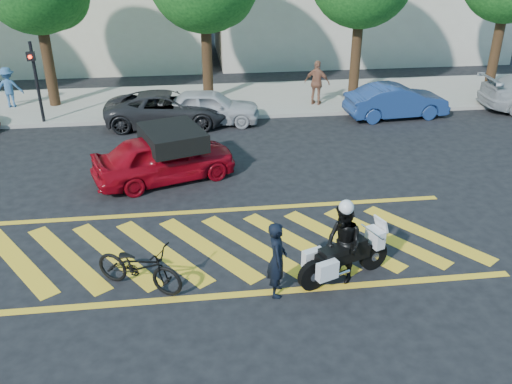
{
  "coord_description": "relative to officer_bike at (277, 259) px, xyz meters",
  "views": [
    {
      "loc": [
        -0.86,
        -11.15,
        7.01
      ],
      "look_at": [
        0.66,
        0.8,
        1.05
      ],
      "focal_mm": 38.0,
      "sensor_mm": 36.0,
      "label": 1
    }
  ],
  "objects": [
    {
      "name": "parked_right",
      "position": [
        6.62,
        10.93,
        -0.18
      ],
      "size": [
        4.16,
        1.74,
        1.34
      ],
      "primitive_type": "imported",
      "rotation": [
        0.0,
        0.0,
        1.65
      ],
      "color": "navy",
      "rests_on": "ground"
    },
    {
      "name": "parked_mid_left",
      "position": [
        -2.46,
        11.14,
        -0.19
      ],
      "size": [
        4.8,
        2.4,
        1.3
      ],
      "primitive_type": "imported",
      "rotation": [
        0.0,
        0.0,
        1.52
      ],
      "color": "#232325",
      "rests_on": "ground"
    },
    {
      "name": "crosswalk",
      "position": [
        -0.79,
        1.94,
        -0.84
      ],
      "size": [
        12.33,
        4.0,
        0.01
      ],
      "color": "yellow",
      "rests_on": "ground"
    },
    {
      "name": "bicycle",
      "position": [
        -2.86,
        0.56,
        -0.31
      ],
      "size": [
        2.14,
        1.61,
        1.07
      ],
      "primitive_type": "imported",
      "rotation": [
        0.0,
        0.0,
        1.07
      ],
      "color": "black",
      "rests_on": "ground"
    },
    {
      "name": "officer_moto",
      "position": [
        1.49,
        0.34,
        0.05
      ],
      "size": [
        0.94,
        1.05,
        1.78
      ],
      "primitive_type": "imported",
      "rotation": [
        0.0,
        0.0,
        -1.2
      ],
      "color": "black",
      "rests_on": "ground"
    },
    {
      "name": "red_convertible",
      "position": [
        -2.44,
        6.05,
        -0.12
      ],
      "size": [
        4.57,
        2.97,
        1.45
      ],
      "primitive_type": "imported",
      "rotation": [
        0.0,
        0.0,
        1.89
      ],
      "color": "#9B0714",
      "rests_on": "ground"
    },
    {
      "name": "officer_bike",
      "position": [
        0.0,
        0.0,
        0.0
      ],
      "size": [
        0.48,
        0.66,
        1.69
      ],
      "primitive_type": "imported",
      "rotation": [
        0.0,
        0.0,
        1.45
      ],
      "color": "black",
      "rests_on": "ground"
    },
    {
      "name": "pedestrian_left",
      "position": [
        -8.98,
        13.88,
        0.13
      ],
      "size": [
        1.1,
        0.68,
        1.65
      ],
      "primitive_type": "imported",
      "rotation": [
        0.0,
        0.0,
        3.21
      ],
      "color": "#366194",
      "rests_on": "sidewalk"
    },
    {
      "name": "pedestrian_right",
      "position": [
        3.75,
        12.6,
        0.23
      ],
      "size": [
        1.16,
        0.92,
        1.85
      ],
      "primitive_type": "imported",
      "rotation": [
        0.0,
        0.0,
        2.64
      ],
      "color": "#995F45",
      "rests_on": "sidewalk"
    },
    {
      "name": "signal_pole",
      "position": [
        -7.25,
        11.67,
        1.08
      ],
      "size": [
        0.28,
        0.43,
        3.2
      ],
      "color": "black",
      "rests_on": "ground"
    },
    {
      "name": "parked_mid_right",
      "position": [
        -0.85,
        11.14,
        -0.18
      ],
      "size": [
        4.04,
        1.96,
        1.33
      ],
      "primitive_type": "imported",
      "rotation": [
        0.0,
        0.0,
        1.47
      ],
      "color": "#BDBDC1",
      "rests_on": "ground"
    },
    {
      "name": "police_motorcycle",
      "position": [
        1.51,
        0.33,
        -0.29
      ],
      "size": [
        2.21,
        1.19,
        1.02
      ],
      "rotation": [
        0.0,
        0.0,
        0.37
      ],
      "color": "black",
      "rests_on": "ground"
    },
    {
      "name": "sidewalk",
      "position": [
        -0.75,
        13.94,
        -0.77
      ],
      "size": [
        60.0,
        5.0,
        0.15
      ],
      "primitive_type": "cube",
      "color": "#9E998E",
      "rests_on": "ground"
    },
    {
      "name": "ground",
      "position": [
        -0.75,
        1.94,
        -0.84
      ],
      "size": [
        90.0,
        90.0,
        0.0
      ],
      "primitive_type": "plane",
      "color": "black",
      "rests_on": "ground"
    }
  ]
}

